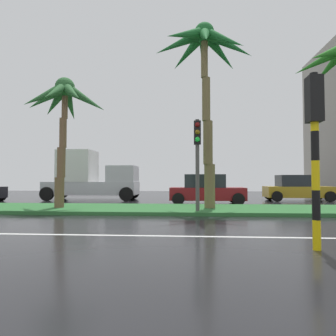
{
  "coord_description": "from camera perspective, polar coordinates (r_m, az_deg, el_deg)",
  "views": [
    {
      "loc": [
        5.67,
        -5.51,
        1.45
      ],
      "look_at": [
        4.34,
        13.84,
        2.18
      ],
      "focal_mm": 31.49,
      "sensor_mm": 36.0,
      "label": 1
    }
  ],
  "objects": [
    {
      "name": "median_strip",
      "position": [
        14.71,
        -18.9,
        -7.4
      ],
      "size": [
        85.5,
        4.0,
        0.15
      ],
      "primitive_type": "cube",
      "color": "#2D6B33",
      "rests_on": "ground_plane"
    },
    {
      "name": "box_truck_lead",
      "position": [
        21.47,
        -14.67,
        -1.83
      ],
      "size": [
        6.4,
        2.64,
        3.46
      ],
      "color": "silver",
      "rests_on": "ground_plane"
    },
    {
      "name": "palm_tree_centre",
      "position": [
        14.37,
        7.14,
        20.37
      ],
      "size": [
        4.66,
        4.43,
        8.41
      ],
      "color": "brown",
      "rests_on": "median_strip"
    },
    {
      "name": "car_in_traffic_third",
      "position": [
        21.51,
        23.76,
        -3.64
      ],
      "size": [
        4.3,
        2.02,
        1.72
      ],
      "color": "#B28C1E",
      "rests_on": "ground_plane"
    },
    {
      "name": "ground_plane",
      "position": [
        15.65,
        -17.47,
        -7.55
      ],
      "size": [
        90.0,
        42.0,
        0.1
      ],
      "primitive_type": "cube",
      "color": "black"
    },
    {
      "name": "traffic_signal_foreground",
      "position": [
        6.88,
        26.46,
        7.03
      ],
      "size": [
        0.28,
        0.43,
        3.66
      ],
      "rotation": [
        0.0,
        0.0,
        3.14
      ],
      "color": "yellow",
      "rests_on": "ground_plane"
    },
    {
      "name": "traffic_signal_median_right",
      "position": [
        12.19,
        5.71,
        3.94
      ],
      "size": [
        0.28,
        0.43,
        3.76
      ],
      "color": "#4C4C47",
      "rests_on": "median_strip"
    },
    {
      "name": "palm_tree_centre_left",
      "position": [
        14.93,
        -19.46,
        11.81
      ],
      "size": [
        4.01,
        3.93,
        6.07
      ],
      "color": "brown",
      "rests_on": "median_strip"
    },
    {
      "name": "car_in_traffic_second",
      "position": [
        17.34,
        7.4,
        -4.2
      ],
      "size": [
        4.3,
        2.02,
        1.72
      ],
      "color": "maroon",
      "rests_on": "ground_plane"
    }
  ]
}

